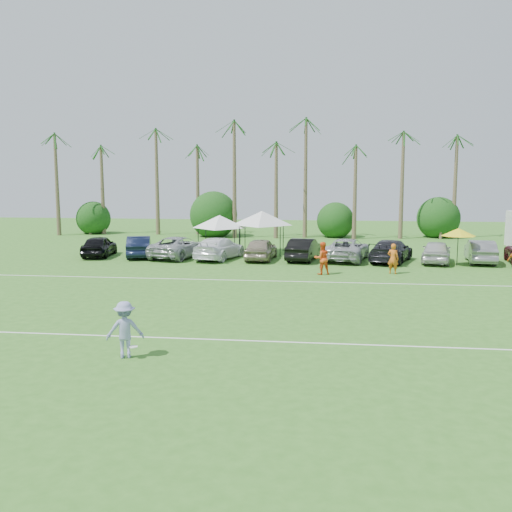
# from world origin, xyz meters

# --- Properties ---
(ground) EXTENTS (120.00, 120.00, 0.00)m
(ground) POSITION_xyz_m (0.00, 0.00, 0.00)
(ground) COLOR #346D20
(ground) RESTS_ON ground
(field_lines) EXTENTS (80.00, 12.10, 0.01)m
(field_lines) POSITION_xyz_m (0.00, 8.00, 0.01)
(field_lines) COLOR white
(field_lines) RESTS_ON ground
(palm_tree_0) EXTENTS (2.40, 2.40, 8.90)m
(palm_tree_0) POSITION_xyz_m (-22.00, 38.00, 7.48)
(palm_tree_0) COLOR brown
(palm_tree_0) RESTS_ON ground
(palm_tree_1) EXTENTS (2.40, 2.40, 9.90)m
(palm_tree_1) POSITION_xyz_m (-17.00, 38.00, 8.35)
(palm_tree_1) COLOR brown
(palm_tree_1) RESTS_ON ground
(palm_tree_2) EXTENTS (2.40, 2.40, 10.90)m
(palm_tree_2) POSITION_xyz_m (-12.00, 38.00, 9.21)
(palm_tree_2) COLOR brown
(palm_tree_2) RESTS_ON ground
(palm_tree_3) EXTENTS (2.40, 2.40, 11.90)m
(palm_tree_3) POSITION_xyz_m (-8.00, 38.00, 10.06)
(palm_tree_3) COLOR brown
(palm_tree_3) RESTS_ON ground
(palm_tree_4) EXTENTS (2.40, 2.40, 8.90)m
(palm_tree_4) POSITION_xyz_m (-4.00, 38.00, 7.48)
(palm_tree_4) COLOR brown
(palm_tree_4) RESTS_ON ground
(palm_tree_5) EXTENTS (2.40, 2.40, 9.90)m
(palm_tree_5) POSITION_xyz_m (0.00, 38.00, 8.35)
(palm_tree_5) COLOR brown
(palm_tree_5) RESTS_ON ground
(palm_tree_6) EXTENTS (2.40, 2.40, 10.90)m
(palm_tree_6) POSITION_xyz_m (4.00, 38.00, 9.21)
(palm_tree_6) COLOR brown
(palm_tree_6) RESTS_ON ground
(palm_tree_7) EXTENTS (2.40, 2.40, 11.90)m
(palm_tree_7) POSITION_xyz_m (8.00, 38.00, 10.06)
(palm_tree_7) COLOR brown
(palm_tree_7) RESTS_ON ground
(palm_tree_8) EXTENTS (2.40, 2.40, 8.90)m
(palm_tree_8) POSITION_xyz_m (13.00, 38.00, 7.48)
(palm_tree_8) COLOR brown
(palm_tree_8) RESTS_ON ground
(palm_tree_9) EXTENTS (2.40, 2.40, 9.90)m
(palm_tree_9) POSITION_xyz_m (18.00, 38.00, 8.35)
(palm_tree_9) COLOR brown
(palm_tree_9) RESTS_ON ground
(bush_tree_0) EXTENTS (4.00, 4.00, 4.00)m
(bush_tree_0) POSITION_xyz_m (-19.00, 39.00, 1.80)
(bush_tree_0) COLOR brown
(bush_tree_0) RESTS_ON ground
(bush_tree_1) EXTENTS (4.00, 4.00, 4.00)m
(bush_tree_1) POSITION_xyz_m (-6.00, 39.00, 1.80)
(bush_tree_1) COLOR brown
(bush_tree_1) RESTS_ON ground
(bush_tree_2) EXTENTS (4.00, 4.00, 4.00)m
(bush_tree_2) POSITION_xyz_m (6.00, 39.00, 1.80)
(bush_tree_2) COLOR brown
(bush_tree_2) RESTS_ON ground
(bush_tree_3) EXTENTS (4.00, 4.00, 4.00)m
(bush_tree_3) POSITION_xyz_m (16.00, 39.00, 1.80)
(bush_tree_3) COLOR brown
(bush_tree_3) RESTS_ON ground
(sideline_player_a) EXTENTS (0.79, 0.65, 1.87)m
(sideline_player_a) POSITION_xyz_m (9.17, 17.37, 0.94)
(sideline_player_a) COLOR orange
(sideline_player_a) RESTS_ON ground
(sideline_player_b) EXTENTS (1.17, 1.04, 1.99)m
(sideline_player_b) POSITION_xyz_m (4.84, 16.61, 0.99)
(sideline_player_b) COLOR #F1521A
(sideline_player_b) RESTS_ON ground
(canopy_tent_left) EXTENTS (4.28, 4.28, 3.47)m
(canopy_tent_left) POSITION_xyz_m (-3.09, 25.28, 2.97)
(canopy_tent_left) COLOR black
(canopy_tent_left) RESTS_ON ground
(canopy_tent_right) EXTENTS (4.73, 4.73, 3.84)m
(canopy_tent_right) POSITION_xyz_m (0.14, 25.79, 3.28)
(canopy_tent_right) COLOR black
(canopy_tent_right) RESTS_ON ground
(market_umbrella) EXTENTS (2.28, 2.28, 2.54)m
(market_umbrella) POSITION_xyz_m (13.78, 21.01, 2.28)
(market_umbrella) COLOR black
(market_umbrella) RESTS_ON ground
(frisbee_player) EXTENTS (1.37, 1.04, 1.89)m
(frisbee_player) POSITION_xyz_m (-1.48, -0.38, 0.94)
(frisbee_player) COLOR #8B90C6
(frisbee_player) RESTS_ON ground
(parked_car_0) EXTENTS (2.40, 4.80, 1.57)m
(parked_car_0) POSITION_xyz_m (-11.72, 22.53, 0.79)
(parked_car_0) COLOR black
(parked_car_0) RESTS_ON ground
(parked_car_1) EXTENTS (2.92, 5.04, 1.57)m
(parked_car_1) POSITION_xyz_m (-8.67, 22.64, 0.79)
(parked_car_1) COLOR black
(parked_car_1) RESTS_ON ground
(parked_car_2) EXTENTS (3.88, 6.11, 1.57)m
(parked_car_2) POSITION_xyz_m (-5.63, 22.57, 0.79)
(parked_car_2) COLOR #9DA1A5
(parked_car_2) RESTS_ON ground
(parked_car_3) EXTENTS (3.47, 5.79, 1.57)m
(parked_car_3) POSITION_xyz_m (-2.58, 22.29, 0.79)
(parked_car_3) COLOR white
(parked_car_3) RESTS_ON ground
(parked_car_4) EXTENTS (2.19, 4.74, 1.57)m
(parked_car_4) POSITION_xyz_m (0.47, 22.23, 0.79)
(parked_car_4) COLOR gray
(parked_car_4) RESTS_ON ground
(parked_car_5) EXTENTS (2.50, 4.99, 1.57)m
(parked_car_5) POSITION_xyz_m (3.52, 22.43, 0.79)
(parked_car_5) COLOR black
(parked_car_5) RESTS_ON ground
(parked_car_6) EXTENTS (3.74, 6.08, 1.57)m
(parked_car_6) POSITION_xyz_m (6.56, 22.73, 0.79)
(parked_car_6) COLOR #A5A7AB
(parked_car_6) RESTS_ON ground
(parked_car_7) EXTENTS (3.83, 5.84, 1.57)m
(parked_car_7) POSITION_xyz_m (9.61, 22.38, 0.79)
(parked_car_7) COLOR black
(parked_car_7) RESTS_ON ground
(parked_car_8) EXTENTS (2.79, 4.90, 1.57)m
(parked_car_8) POSITION_xyz_m (12.66, 22.27, 0.79)
(parked_car_8) COLOR silver
(parked_car_8) RESTS_ON ground
(parked_car_9) EXTENTS (2.20, 4.93, 1.57)m
(parked_car_9) POSITION_xyz_m (15.70, 22.73, 0.79)
(parked_car_9) COLOR slate
(parked_car_9) RESTS_ON ground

